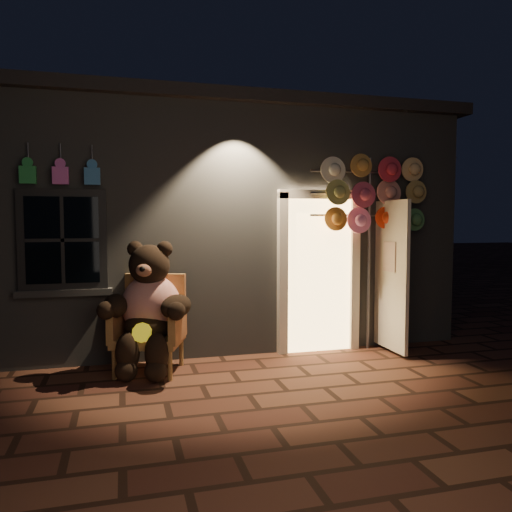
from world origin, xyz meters
name	(u,v)px	position (x,y,z in m)	size (l,w,h in m)	color
ground	(249,395)	(0.00, 0.00, 0.00)	(60.00, 60.00, 0.00)	brown
shop_building	(193,223)	(0.00, 3.99, 1.74)	(7.30, 5.95, 3.51)	slate
wicker_armchair	(151,323)	(-0.91, 1.14, 0.56)	(0.94, 0.90, 1.13)	#A3853F
teddy_bear	(149,308)	(-0.94, 1.00, 0.77)	(1.06, 0.98, 1.53)	red
hat_rack	(375,195)	(2.08, 1.28, 2.12)	(1.65, 0.22, 2.65)	#59595E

